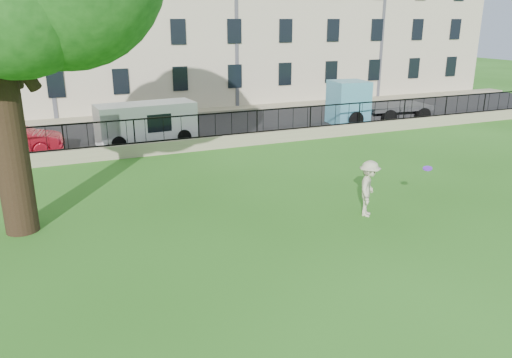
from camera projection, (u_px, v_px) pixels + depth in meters
name	position (u px, v px, depth m)	size (l,w,h in m)	color
ground	(330.00, 253.00, 13.33)	(120.00, 120.00, 0.00)	#266017
retaining_wall	(199.00, 144.00, 23.76)	(50.00, 0.40, 0.60)	gray
iron_railing	(199.00, 126.00, 23.50)	(50.00, 0.05, 1.13)	black
street	(175.00, 131.00, 27.97)	(60.00, 9.00, 0.01)	black
sidewalk	(155.00, 114.00, 32.51)	(60.00, 1.40, 0.12)	gray
building_row	(132.00, 5.00, 35.38)	(56.40, 10.40, 13.80)	beige
man	(369.00, 189.00, 15.63)	(1.16, 0.67, 1.80)	#BDB599
frisbee	(428.00, 168.00, 14.61)	(0.27, 0.27, 0.03)	#6B25D6
red_sedan	(13.00, 140.00, 22.73)	(1.50, 4.30, 1.42)	#B11526
white_van	(146.00, 123.00, 24.90)	(4.80, 1.87, 2.02)	white
blue_truck	(378.00, 101.00, 30.05)	(6.04, 2.14, 2.53)	#4F9BBB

